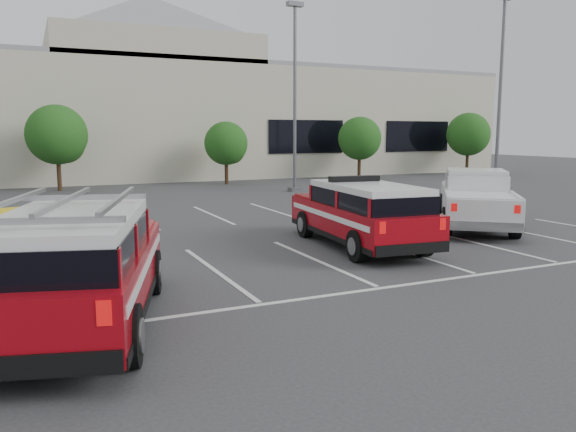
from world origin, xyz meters
name	(u,v)px	position (x,y,z in m)	size (l,w,h in m)	color
ground	(317,261)	(0.00, 0.00, 0.00)	(120.00, 120.00, 0.00)	#333335
stall_markings	(253,233)	(0.00, 4.50, 0.01)	(23.00, 15.00, 0.01)	silver
convention_building	(123,114)	(0.18, 31.86, 4.72)	(60.00, 16.99, 13.20)	#BBB49E
tree_mid_left	(59,137)	(-4.91, 22.05, 3.04)	(3.37, 3.37, 4.85)	#3F2B19
tree_mid_right	(227,145)	(5.09, 22.05, 2.50)	(2.77, 2.77, 3.99)	#3F2B19
tree_right	(360,140)	(15.09, 22.05, 2.77)	(3.07, 3.07, 4.42)	#3F2B19
tree_far_right	(469,136)	(25.09, 22.05, 3.04)	(3.37, 3.37, 4.85)	#3F2B19
light_pole_mid	(295,98)	(7.00, 16.00, 5.19)	(0.90, 0.60, 10.24)	#59595E
light_pole_right	(500,96)	(16.00, 10.00, 5.19)	(0.90, 0.60, 10.24)	#59595E
fire_chief_suv	(361,219)	(1.97, 1.08, 0.82)	(2.60, 5.88, 2.01)	maroon
white_pickup	(476,204)	(7.56, 2.47, 0.78)	(5.72, 6.36, 1.96)	silver
ladder_suv	(77,276)	(-5.97, -2.80, 0.90)	(3.75, 6.12, 2.25)	maroon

